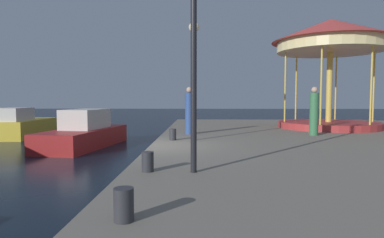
{
  "coord_description": "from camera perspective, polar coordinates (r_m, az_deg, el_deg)",
  "views": [
    {
      "loc": [
        1.54,
        -10.14,
        2.26
      ],
      "look_at": [
        1.22,
        3.22,
        1.41
      ],
      "focal_mm": 30.78,
      "sensor_mm": 36.0,
      "label": 1
    }
  ],
  "objects": [
    {
      "name": "lamp_post_mid_promenade",
      "position": [
        11.46,
        0.35,
        10.31
      ],
      "size": [
        0.36,
        0.36,
        4.06
      ],
      "color": "black",
      "rests_on": "quay_dock"
    },
    {
      "name": "carousel",
      "position": [
        17.62,
        22.85,
        11.43
      ],
      "size": [
        5.58,
        5.58,
        5.27
      ],
      "color": "#B23333",
      "rests_on": "quay_dock"
    },
    {
      "name": "quay_dock",
      "position": [
        11.62,
        29.01,
        -6.05
      ],
      "size": [
        13.81,
        24.83,
        0.8
      ],
      "primitive_type": "cube",
      "color": "gray",
      "rests_on": "ground"
    },
    {
      "name": "motorboat_red",
      "position": [
        16.03,
        -18.16,
        -2.35
      ],
      "size": [
        2.86,
        5.62,
        1.75
      ],
      "color": "maroon",
      "rests_on": "ground"
    },
    {
      "name": "person_mid_promenade",
      "position": [
        13.36,
        -0.46,
        1.23
      ],
      "size": [
        0.34,
        0.34,
        1.92
      ],
      "color": "#2D4C8C",
      "rests_on": "quay_dock"
    },
    {
      "name": "lamp_post_near_edge",
      "position": [
        6.58,
        0.29,
        16.5
      ],
      "size": [
        0.36,
        0.36,
        4.28
      ],
      "color": "black",
      "rests_on": "quay_dock"
    },
    {
      "name": "bollard_north",
      "position": [
        11.47,
        -3.35,
        -2.69
      ],
      "size": [
        0.24,
        0.24,
        0.4
      ],
      "primitive_type": "cylinder",
      "color": "#2D2D33",
      "rests_on": "quay_dock"
    },
    {
      "name": "person_far_corner",
      "position": [
        13.8,
        20.39,
        1.06
      ],
      "size": [
        0.34,
        0.34,
        1.91
      ],
      "color": "#387247",
      "rests_on": "quay_dock"
    },
    {
      "name": "motorboat_yellow",
      "position": [
        21.4,
        -27.47,
        -1.06
      ],
      "size": [
        2.17,
        4.51,
        1.73
      ],
      "color": "gold",
      "rests_on": "ground"
    },
    {
      "name": "ground_plane",
      "position": [
        10.5,
        -7.18,
        -8.84
      ],
      "size": [
        120.0,
        120.0,
        0.0
      ],
      "primitive_type": "plane",
      "color": "black"
    },
    {
      "name": "bollard_south",
      "position": [
        6.66,
        -7.69,
        -7.34
      ],
      "size": [
        0.24,
        0.24,
        0.4
      ],
      "primitive_type": "cylinder",
      "color": "#2D2D33",
      "rests_on": "quay_dock"
    },
    {
      "name": "bollard_center",
      "position": [
        4.11,
        -11.74,
        -14.33
      ],
      "size": [
        0.24,
        0.24,
        0.4
      ],
      "primitive_type": "cylinder",
      "color": "#2D2D33",
      "rests_on": "quay_dock"
    }
  ]
}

